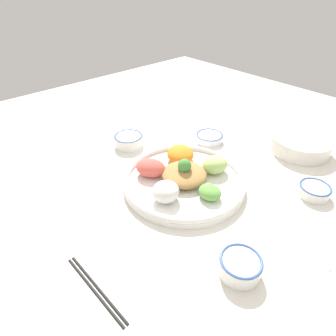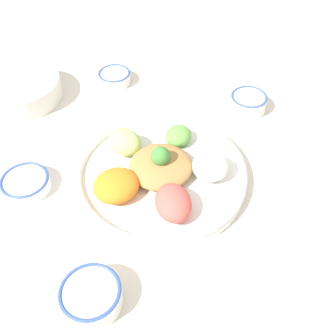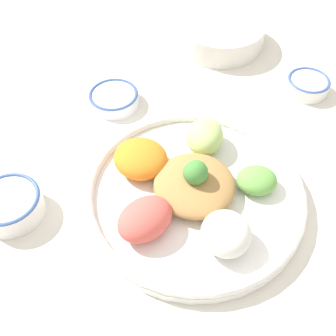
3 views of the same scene
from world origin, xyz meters
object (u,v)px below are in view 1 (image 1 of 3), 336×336
at_px(sauce_bowl_red, 314,190).
at_px(chopsticks_pair_near, 96,289).
at_px(rice_bowl_blue, 209,137).
at_px(side_serving_bowl, 300,143).
at_px(rice_bowl_plain, 129,140).
at_px(sauce_bowl_dark, 240,265).
at_px(salad_platter, 183,177).

relative_size(sauce_bowl_red, chopsticks_pair_near, 0.43).
xyz_separation_m(rice_bowl_blue, side_serving_bowl, (0.29, 0.21, 0.02)).
height_order(rice_bowl_plain, side_serving_bowl, side_serving_bowl).
distance_m(sauce_bowl_red, rice_bowl_blue, 0.45).
height_order(sauce_bowl_dark, side_serving_bowl, side_serving_bowl).
xyz_separation_m(sauce_bowl_red, chopsticks_pair_near, (-0.18, -0.69, -0.02)).
relative_size(rice_bowl_blue, chopsticks_pair_near, 0.49).
xyz_separation_m(sauce_bowl_red, rice_bowl_blue, (-0.45, 0.01, -0.00)).
bearing_deg(rice_bowl_blue, side_serving_bowl, 35.32).
xyz_separation_m(side_serving_bowl, chopsticks_pair_near, (-0.02, -0.90, -0.03)).
bearing_deg(salad_platter, sauce_bowl_dark, -22.66).
height_order(rice_bowl_blue, chopsticks_pair_near, rice_bowl_blue).
bearing_deg(salad_platter, rice_bowl_plain, 178.23).
height_order(sauce_bowl_red, rice_bowl_blue, sauce_bowl_red).
bearing_deg(side_serving_bowl, rice_bowl_plain, -135.37).
xyz_separation_m(salad_platter, sauce_bowl_dark, (0.33, -0.14, -0.00)).
height_order(rice_bowl_blue, sauce_bowl_dark, sauce_bowl_dark).
bearing_deg(sauce_bowl_red, rice_bowl_blue, 178.25).
height_order(salad_platter, chopsticks_pair_near, salad_platter).
bearing_deg(salad_platter, side_serving_bowl, 71.99).
xyz_separation_m(sauce_bowl_red, sauce_bowl_dark, (0.01, -0.41, 0.01)).
height_order(salad_platter, side_serving_bowl, salad_platter).
bearing_deg(sauce_bowl_red, side_serving_bowl, 126.55).
bearing_deg(rice_bowl_blue, sauce_bowl_dark, -42.36).
relative_size(sauce_bowl_red, sauce_bowl_dark, 0.96).
distance_m(rice_bowl_plain, side_serving_bowl, 0.68).
distance_m(side_serving_bowl, chopsticks_pair_near, 0.91).
distance_m(sauce_bowl_red, chopsticks_pair_near, 0.71).
bearing_deg(side_serving_bowl, rice_bowl_blue, -144.68).
bearing_deg(sauce_bowl_red, chopsticks_pair_near, -104.65).
relative_size(salad_platter, side_serving_bowl, 1.78).
height_order(salad_platter, rice_bowl_blue, salad_platter).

